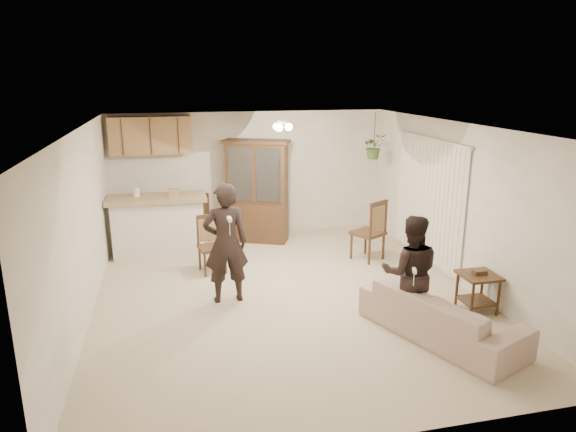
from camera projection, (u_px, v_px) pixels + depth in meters
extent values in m
plane|color=tan|center=(286.00, 295.00, 7.68)|extent=(6.50, 6.50, 0.00)
cube|color=silver|center=(286.00, 127.00, 7.02)|extent=(5.50, 6.50, 0.02)
cube|color=white|center=(250.00, 174.00, 10.40)|extent=(5.50, 0.02, 2.50)
cube|color=white|center=(372.00, 314.00, 4.29)|extent=(5.50, 0.02, 2.50)
cube|color=white|center=(83.00, 227.00, 6.75)|extent=(0.02, 6.50, 2.50)
cube|color=white|center=(459.00, 204.00, 7.95)|extent=(0.02, 6.50, 2.50)
cube|color=silver|center=(159.00, 228.00, 9.35)|extent=(1.60, 0.55, 1.00)
cube|color=#A18360|center=(157.00, 198.00, 9.20)|extent=(1.75, 0.70, 0.08)
cube|color=#8F5D3E|center=(151.00, 135.00, 9.59)|extent=(1.50, 0.34, 0.70)
imported|color=#375C24|center=(374.00, 147.00, 9.95)|extent=(0.43, 0.37, 0.48)
cylinder|color=black|center=(375.00, 130.00, 9.86)|extent=(0.01, 0.01, 0.65)
imported|color=beige|center=(441.00, 310.00, 6.36)|extent=(1.39, 2.01, 0.73)
imported|color=black|center=(226.00, 242.00, 7.28)|extent=(0.67, 0.46, 1.80)
imported|color=black|center=(410.00, 279.00, 6.52)|extent=(0.79, 0.71, 1.35)
cube|color=#352313|center=(257.00, 221.00, 10.16)|extent=(1.26, 0.89, 0.78)
cube|color=#352313|center=(257.00, 173.00, 9.90)|extent=(1.24, 0.84, 1.17)
cube|color=silver|center=(257.00, 173.00, 9.90)|extent=(0.94, 0.42, 1.03)
cube|color=#352313|center=(256.00, 141.00, 9.74)|extent=(1.36, 0.95, 0.06)
cube|color=#352313|center=(479.00, 276.00, 7.04)|extent=(0.50, 0.50, 0.04)
cube|color=#352313|center=(476.00, 301.00, 7.14)|extent=(0.42, 0.42, 0.03)
cube|color=#352313|center=(479.00, 272.00, 7.03)|extent=(0.18, 0.12, 0.06)
cube|color=#352313|center=(212.00, 248.00, 8.50)|extent=(0.49, 0.49, 0.05)
cube|color=olive|center=(211.00, 233.00, 8.43)|extent=(0.31, 0.09, 0.37)
cube|color=#352313|center=(211.00, 219.00, 8.37)|extent=(0.39, 0.11, 0.07)
cube|color=#352313|center=(195.00, 221.00, 10.03)|extent=(0.61, 0.61, 0.05)
cube|color=olive|center=(195.00, 208.00, 9.96)|extent=(0.24, 0.26, 0.38)
cube|color=#352313|center=(194.00, 196.00, 9.90)|extent=(0.29, 0.32, 0.08)
cube|color=#352313|center=(368.00, 233.00, 9.08)|extent=(0.67, 0.67, 0.05)
cube|color=olive|center=(369.00, 217.00, 9.00)|extent=(0.33, 0.22, 0.42)
cube|color=#352313|center=(369.00, 202.00, 8.93)|extent=(0.41, 0.26, 0.08)
cube|color=white|center=(229.00, 219.00, 6.78)|extent=(0.05, 0.15, 0.05)
cube|color=white|center=(414.00, 271.00, 6.11)|extent=(0.08, 0.14, 0.04)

